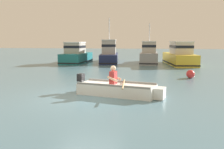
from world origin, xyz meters
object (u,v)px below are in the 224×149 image
(moored_boat_teal, at_px, (76,55))
(moored_boat_navy, at_px, (109,54))
(moored_boat_yellow, at_px, (180,56))
(mooring_buoy, at_px, (190,74))
(moored_boat_grey, at_px, (149,55))
(rowboat_with_person, at_px, (118,89))

(moored_boat_teal, relative_size, moored_boat_navy, 0.83)
(moored_boat_navy, bearing_deg, moored_boat_teal, -162.26)
(moored_boat_yellow, bearing_deg, moored_boat_teal, 179.45)
(moored_boat_yellow, bearing_deg, moored_boat_navy, 170.75)
(moored_boat_teal, bearing_deg, moored_boat_yellow, -0.55)
(moored_boat_teal, distance_m, moored_boat_yellow, 9.89)
(mooring_buoy, bearing_deg, moored_boat_teal, 138.77)
(moored_boat_teal, height_order, mooring_buoy, moored_boat_teal)
(moored_boat_teal, bearing_deg, moored_boat_grey, 6.29)
(rowboat_with_person, bearing_deg, moored_boat_teal, 114.08)
(moored_boat_teal, xyz_separation_m, mooring_buoy, (9.62, -8.43, -0.53))
(moored_boat_teal, distance_m, mooring_buoy, 12.80)
(moored_boat_grey, distance_m, mooring_buoy, 9.57)
(moored_boat_grey, bearing_deg, moored_boat_teal, -173.71)
(moored_boat_navy, distance_m, moored_boat_yellow, 6.84)
(rowboat_with_person, xyz_separation_m, mooring_buoy, (3.56, 5.12, -0.01))
(rowboat_with_person, xyz_separation_m, moored_boat_yellow, (3.83, 13.46, 0.55))
(moored_boat_grey, height_order, mooring_buoy, moored_boat_grey)
(rowboat_with_person, height_order, moored_boat_grey, moored_boat_grey)
(rowboat_with_person, height_order, moored_boat_teal, moored_boat_teal)
(rowboat_with_person, height_order, moored_boat_navy, moored_boat_navy)
(moored_boat_navy, relative_size, moored_boat_yellow, 0.97)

